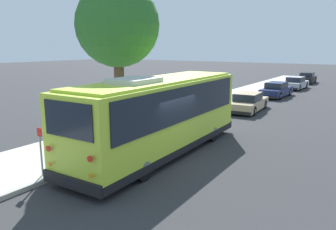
# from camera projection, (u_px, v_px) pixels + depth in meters

# --- Properties ---
(ground_plane) EXTENTS (160.00, 160.00, 0.00)m
(ground_plane) POSITION_uv_depth(u_px,v_px,m) (162.00, 160.00, 12.82)
(ground_plane) COLOR #333335
(sidewalk_slab) EXTENTS (80.00, 3.74, 0.15)m
(sidewalk_slab) POSITION_uv_depth(u_px,v_px,m) (93.00, 142.00, 14.87)
(sidewalk_slab) COLOR beige
(sidewalk_slab) RESTS_ON ground
(curb_strip) EXTENTS (80.00, 0.14, 0.15)m
(curb_strip) POSITION_uv_depth(u_px,v_px,m) (125.00, 150.00, 13.82)
(curb_strip) COLOR #AAA69D
(curb_strip) RESTS_ON ground
(shuttle_bus) EXTENTS (9.71, 2.86, 3.25)m
(shuttle_bus) POSITION_uv_depth(u_px,v_px,m) (161.00, 112.00, 13.24)
(shuttle_bus) COLOR #BCDB38
(shuttle_bus) RESTS_ON ground
(parked_sedan_tan) EXTENTS (4.74, 2.05, 1.27)m
(parked_sedan_tan) POSITION_uv_depth(u_px,v_px,m) (248.00, 102.00, 22.44)
(parked_sedan_tan) COLOR tan
(parked_sedan_tan) RESTS_ON ground
(parked_sedan_navy) EXTENTS (4.66, 1.83, 1.30)m
(parked_sedan_navy) POSITION_uv_depth(u_px,v_px,m) (276.00, 90.00, 28.70)
(parked_sedan_navy) COLOR #19234C
(parked_sedan_navy) RESTS_ON ground
(parked_sedan_silver) EXTENTS (4.45, 1.86, 1.28)m
(parked_sedan_silver) POSITION_uv_depth(u_px,v_px,m) (296.00, 83.00, 34.08)
(parked_sedan_silver) COLOR #A8AAAF
(parked_sedan_silver) RESTS_ON ground
(parked_sedan_black) EXTENTS (4.30, 1.75, 1.27)m
(parked_sedan_black) POSITION_uv_depth(u_px,v_px,m) (307.00, 78.00, 39.60)
(parked_sedan_black) COLOR black
(parked_sedan_black) RESTS_ON ground
(street_tree) EXTENTS (3.81, 3.81, 7.62)m
(street_tree) POSITION_uv_depth(u_px,v_px,m) (119.00, 20.00, 14.83)
(street_tree) COLOR brown
(street_tree) RESTS_ON sidewalk_slab
(sign_post_near) EXTENTS (0.06, 0.22, 1.61)m
(sign_post_near) POSITION_uv_depth(u_px,v_px,m) (41.00, 151.00, 10.74)
(sign_post_near) COLOR gray
(sign_post_near) RESTS_ON sidewalk_slab
(sign_post_far) EXTENTS (0.06, 0.22, 1.30)m
(sign_post_far) POSITION_uv_depth(u_px,v_px,m) (83.00, 143.00, 12.23)
(sign_post_far) COLOR gray
(sign_post_far) RESTS_ON sidewalk_slab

